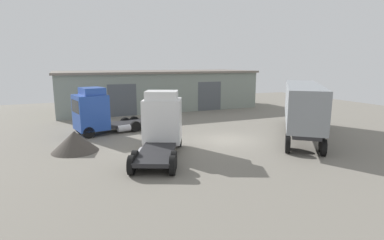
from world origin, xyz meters
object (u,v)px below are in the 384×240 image
tractor_unit_white (161,124)px  container_trailer_black (303,104)px  gravel_pile (75,141)px  tractor_unit_blue (96,112)px

tractor_unit_white → container_trailer_black: 11.84m
gravel_pile → tractor_unit_white: bearing=-22.6°
tractor_unit_white → tractor_unit_blue: 7.77m
tractor_unit_white → tractor_unit_blue: (-3.49, 6.94, -0.06)m
container_trailer_black → gravel_pile: container_trailer_black is taller
tractor_unit_white → container_trailer_black: (11.81, -0.33, 0.75)m
gravel_pile → container_trailer_black: bearing=-8.5°
tractor_unit_white → tractor_unit_blue: tractor_unit_white is taller
tractor_unit_blue → gravel_pile: (-1.91, -4.69, -1.14)m
tractor_unit_blue → gravel_pile: tractor_unit_blue is taller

